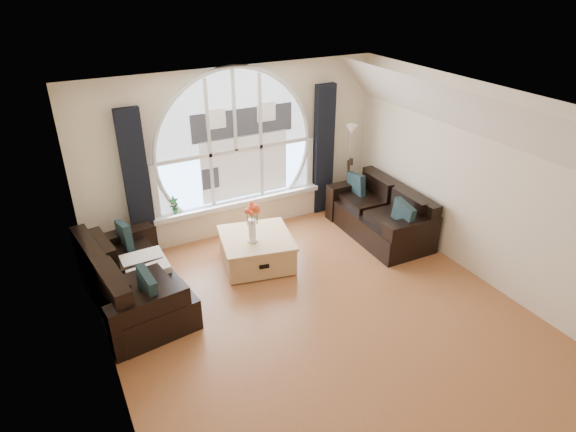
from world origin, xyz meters
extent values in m
cube|color=brown|center=(0.00, 0.00, 0.00)|extent=(5.00, 5.50, 0.01)
cube|color=silver|center=(0.00, 0.00, 2.70)|extent=(5.00, 5.50, 0.01)
cube|color=beige|center=(0.00, 2.75, 1.35)|extent=(5.00, 0.01, 2.70)
cube|color=beige|center=(0.00, -2.75, 1.35)|extent=(5.00, 0.01, 2.70)
cube|color=beige|center=(-2.50, 0.00, 1.35)|extent=(0.01, 5.50, 2.70)
cube|color=beige|center=(2.50, 0.00, 1.35)|extent=(0.01, 5.50, 2.70)
cube|color=silver|center=(2.20, 0.00, 2.35)|extent=(0.92, 5.50, 0.72)
cube|color=silver|center=(0.00, 2.72, 1.62)|extent=(2.60, 0.06, 2.15)
cube|color=white|center=(0.00, 2.65, 0.51)|extent=(2.90, 0.22, 0.08)
cube|color=white|center=(0.00, 2.69, 1.62)|extent=(2.76, 0.08, 2.15)
cube|color=silver|center=(0.15, 2.71, 1.50)|extent=(1.70, 0.02, 1.50)
cube|color=black|center=(-1.60, 2.63, 1.15)|extent=(0.35, 0.12, 2.30)
cube|color=black|center=(1.60, 2.63, 1.15)|extent=(0.35, 0.12, 2.30)
cube|color=black|center=(-2.02, 1.37, 0.40)|extent=(1.22, 2.04, 0.86)
cube|color=black|center=(1.97, 1.42, 0.40)|extent=(0.97, 1.87, 0.82)
cube|color=tan|center=(-0.20, 1.54, 0.25)|extent=(1.21, 1.21, 0.50)
cube|color=silver|center=(-1.84, 1.49, 0.50)|extent=(0.57, 0.57, 0.10)
cube|color=white|center=(-0.30, 1.45, 0.85)|extent=(0.24, 0.24, 0.70)
cube|color=#B2B2B2|center=(2.03, 2.45, 0.80)|extent=(0.24, 0.24, 1.60)
cube|color=brown|center=(1.95, 2.40, 0.53)|extent=(0.43, 0.37, 1.06)
imported|color=#1E6023|center=(-1.09, 2.65, 0.69)|extent=(0.16, 0.11, 0.29)
camera|label=1|loc=(-2.70, -4.28, 4.08)|focal=30.77mm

